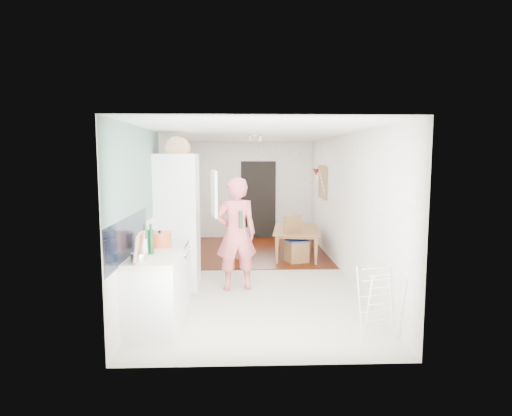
{
  "coord_description": "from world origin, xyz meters",
  "views": [
    {
      "loc": [
        -0.24,
        -7.6,
        2.09
      ],
      "look_at": [
        0.03,
        0.2,
        1.17
      ],
      "focal_mm": 30.0,
      "sensor_mm": 36.0,
      "label": 1
    }
  ],
  "objects": [
    {
      "name": "wall_sconce",
      "position": [
        1.54,
        2.55,
        1.75
      ],
      "size": [
        0.18,
        0.18,
        0.16
      ],
      "primitive_type": "cone",
      "color": "maroon",
      "rests_on": "room_shell"
    },
    {
      "name": "room_shell",
      "position": [
        0.0,
        0.0,
        1.25
      ],
      "size": [
        3.2,
        7.0,
        2.5
      ],
      "primitive_type": null,
      "color": "white",
      "rests_on": "ground"
    },
    {
      "name": "chopping_boards",
      "position": [
        -1.4,
        -2.81,
        1.09
      ],
      "size": [
        0.09,
        0.25,
        0.34
      ],
      "primitive_type": null,
      "rotation": [
        0.0,
        0.0,
        -0.21
      ],
      "color": "tan",
      "rests_on": "worktop"
    },
    {
      "name": "pinboard",
      "position": [
        1.58,
        1.9,
        1.55
      ],
      "size": [
        0.03,
        0.9,
        0.7
      ],
      "primitive_type": "cube",
      "color": "tan",
      "rests_on": "room_shell"
    },
    {
      "name": "grey_drape",
      "position": [
        -0.25,
        1.21,
        0.52
      ],
      "size": [
        0.47,
        0.47,
        0.18
      ],
      "primitive_type": "cube",
      "rotation": [
        0.0,
        0.0,
        0.22
      ],
      "color": "slate",
      "rests_on": "stool"
    },
    {
      "name": "base_cabinet",
      "position": [
        -1.3,
        -2.55,
        0.43
      ],
      "size": [
        0.6,
        0.9,
        0.86
      ],
      "primitive_type": "cube",
      "color": "white",
      "rests_on": "room_shell"
    },
    {
      "name": "floor",
      "position": [
        0.0,
        0.0,
        0.0
      ],
      "size": [
        3.2,
        7.0,
        0.01
      ],
      "primitive_type": "cube",
      "color": "#BEB5A2",
      "rests_on": "ground"
    },
    {
      "name": "doorway_recess",
      "position": [
        0.2,
        3.48,
        1.0
      ],
      "size": [
        0.9,
        0.04,
        2.0
      ],
      "primitive_type": "cube",
      "color": "black",
      "rests_on": "room_shell"
    },
    {
      "name": "range_cooker",
      "position": [
        -1.3,
        -1.8,
        0.44
      ],
      "size": [
        0.6,
        0.6,
        0.88
      ],
      "primitive_type": "cube",
      "color": "white",
      "rests_on": "room_shell"
    },
    {
      "name": "tile_splashback",
      "position": [
        -1.59,
        -2.55,
        1.15
      ],
      "size": [
        0.02,
        1.9,
        0.5
      ],
      "primitive_type": "cube",
      "color": "black",
      "rests_on": "room_shell"
    },
    {
      "name": "drying_rack",
      "position": [
        1.38,
        -2.79,
        0.4
      ],
      "size": [
        0.49,
        0.46,
        0.79
      ],
      "primitive_type": null,
      "rotation": [
        0.0,
        0.0,
        0.26
      ],
      "color": "white",
      "rests_on": "floor"
    },
    {
      "name": "pepper_mill_front",
      "position": [
        -1.4,
        -2.23,
        1.02
      ],
      "size": [
        0.07,
        0.07,
        0.21
      ],
      "primitive_type": "cylinder",
      "rotation": [
        0.0,
        0.0,
        -0.25
      ],
      "color": "tan",
      "rests_on": "worktop"
    },
    {
      "name": "bread_bin",
      "position": [
        -1.22,
        -0.87,
        2.24
      ],
      "size": [
        0.38,
        0.36,
        0.19
      ],
      "primitive_type": null,
      "rotation": [
        0.0,
        0.0,
        0.07
      ],
      "color": "tan",
      "rests_on": "fridge_housing"
    },
    {
      "name": "pepper_mill_back",
      "position": [
        -1.43,
        -2.11,
        1.02
      ],
      "size": [
        0.06,
        0.06,
        0.2
      ],
      "primitive_type": "cylinder",
      "rotation": [
        0.0,
        0.0,
        -0.14
      ],
      "color": "tan",
      "rests_on": "worktop"
    },
    {
      "name": "bottle_b",
      "position": [
        -1.35,
        -2.42,
        1.07
      ],
      "size": [
        0.07,
        0.07,
        0.3
      ],
      "primitive_type": "cylinder",
      "rotation": [
        0.0,
        0.0,
        -0.01
      ],
      "color": "#143F1E",
      "rests_on": "worktop"
    },
    {
      "name": "fridge_interior",
      "position": [
        -0.96,
        -0.78,
        1.55
      ],
      "size": [
        0.02,
        0.52,
        0.66
      ],
      "primitive_type": "cube",
      "color": "white",
      "rests_on": "room_shell"
    },
    {
      "name": "wood_floor_overlay",
      "position": [
        0.0,
        1.85,
        0.01
      ],
      "size": [
        3.2,
        3.3,
        0.01
      ],
      "primitive_type": "cube",
      "color": "#521706",
      "rests_on": "room_shell"
    },
    {
      "name": "worktop",
      "position": [
        -1.3,
        -2.55,
        0.89
      ],
      "size": [
        0.62,
        0.92,
        0.06
      ],
      "primitive_type": "cube",
      "color": "white",
      "rests_on": "room_shell"
    },
    {
      "name": "dining_table",
      "position": [
        0.95,
        1.34,
        0.25
      ],
      "size": [
        0.95,
        1.5,
        0.5
      ],
      "primitive_type": "imported",
      "rotation": [
        0.0,
        0.0,
        1.45
      ],
      "color": "brown",
      "rests_on": "floor"
    },
    {
      "name": "cooker_top",
      "position": [
        -1.3,
        -1.8,
        0.9
      ],
      "size": [
        0.6,
        0.6,
        0.04
      ],
      "primitive_type": "cube",
      "color": "silver",
      "rests_on": "room_shell"
    },
    {
      "name": "steel_pan",
      "position": [
        -1.42,
        -2.78,
        0.97
      ],
      "size": [
        0.19,
        0.19,
        0.09
      ],
      "primitive_type": "cylinder",
      "rotation": [
        0.0,
        0.0,
        0.06
      ],
      "color": "silver",
      "rests_on": "worktop"
    },
    {
      "name": "bottle_c",
      "position": [
        -1.4,
        -2.6,
        1.03
      ],
      "size": [
        0.1,
        0.1,
        0.22
      ],
      "primitive_type": "cylinder",
      "rotation": [
        0.0,
        0.0,
        0.08
      ],
      "color": "silver",
      "rests_on": "worktop"
    },
    {
      "name": "held_bottle",
      "position": [
        -0.25,
        -1.1,
        1.15
      ],
      "size": [
        0.06,
        0.06,
        0.27
      ],
      "primitive_type": "cylinder",
      "color": "#143F1E",
      "rests_on": "person"
    },
    {
      "name": "fridge_housing",
      "position": [
        -1.27,
        -0.78,
        1.07
      ],
      "size": [
        0.66,
        0.66,
        2.15
      ],
      "primitive_type": "cube",
      "color": "white",
      "rests_on": "room_shell"
    },
    {
      "name": "stool",
      "position": [
        -0.25,
        1.21,
        0.22
      ],
      "size": [
        0.37,
        0.37,
        0.43
      ],
      "primitive_type": null,
      "rotation": [
        0.0,
        0.0,
        0.14
      ],
      "color": "brown",
      "rests_on": "floor"
    },
    {
      "name": "sage_wall_panel",
      "position": [
        -1.59,
        -2.0,
        1.85
      ],
      "size": [
        0.02,
        3.0,
        1.3
      ],
      "primitive_type": "cube",
      "color": "slate",
      "rests_on": "room_shell"
    },
    {
      "name": "person",
      "position": [
        -0.33,
        -0.95,
        1.06
      ],
      "size": [
        0.86,
        0.64,
        2.12
      ],
      "primitive_type": "imported",
      "rotation": [
        0.0,
        0.0,
        3.33
      ],
      "color": "#DE6062",
      "rests_on": "floor"
    },
    {
      "name": "dining_chair",
      "position": [
        0.86,
        0.79,
        0.46
      ],
      "size": [
        0.49,
        0.49,
        0.92
      ],
      "primitive_type": null,
      "rotation": [
        0.0,
        0.0,
        0.31
      ],
      "color": "brown",
      "rests_on": "floor"
    },
    {
      "name": "pinboard_frame",
      "position": [
        1.57,
        1.9,
        1.55
      ],
      "size": [
        0.0,
        0.94,
        0.74
      ],
      "primitive_type": "cube",
      "color": "brown",
      "rests_on": "room_shell"
    },
    {
      "name": "fridge_door",
      "position": [
        -0.66,
        -1.08,
        1.55
      ],
      "size": [
        0.14,
        0.56,
        0.7
      ],
      "primitive_type": "cube",
      "rotation": [
        0.0,
        0.0,
        -1.4
      ],
      "color": "white",
      "rests_on": "room_shell"
    },
    {
      "name": "red_casserole",
      "position": [
        -1.33,
        -1.96,
        1.01
      ],
      "size": [
        0.35,
        0.35,
        0.19
      ],
      "primitive_type": "cylinder",
      "rotation": [
        0.0,
        0.0,
        0.09
      ],
      "color": "#D55227",
      "rests_on": "cooker_top"
    },
    {
      "name": "bottle_a",
      "position": [
        -1.4,
        -2.53,
        1.08
      ],
      "size": [
        0.08,
        0.08,
        0.32
      ],
      "primitive_type": "cylinder",
      "rotation": [
        0.0,
        0.0,
        -0.14
      ],
      "color": "#143F1E",
      "rests_on": "worktop"
    }
  ]
}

